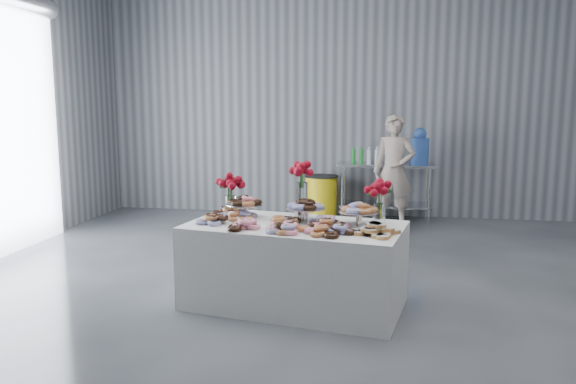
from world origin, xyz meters
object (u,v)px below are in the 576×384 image
object	(u,v)px
display_table	(295,265)
water_jug	(420,148)
prep_table	(385,181)
trash_barrel	(321,197)
person	(394,171)

from	to	relation	value
display_table	water_jug	size ratio (longest dim) A/B	3.43
prep_table	trash_barrel	distance (m)	1.04
prep_table	person	world-z (taller)	person
prep_table	trash_barrel	xyz separation A→B (m)	(-1.00, -0.00, -0.27)
display_table	prep_table	world-z (taller)	prep_table
display_table	trash_barrel	world-z (taller)	display_table
display_table	prep_table	bearing A→B (deg)	78.14
prep_table	water_jug	distance (m)	0.73
water_jug	trash_barrel	bearing A→B (deg)	180.00
person	display_table	bearing A→B (deg)	-99.38
prep_table	trash_barrel	bearing A→B (deg)	-180.00
trash_barrel	prep_table	bearing A→B (deg)	0.00
prep_table	trash_barrel	world-z (taller)	prep_table
water_jug	trash_barrel	distance (m)	1.71
person	trash_barrel	size ratio (longest dim) A/B	2.42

